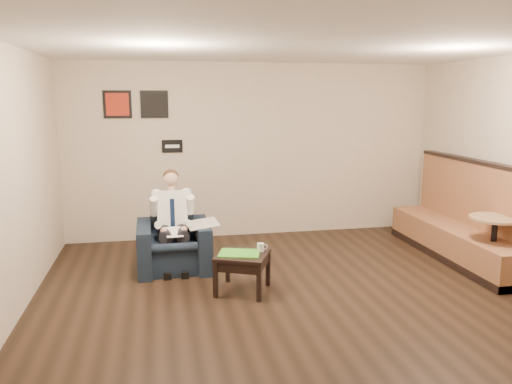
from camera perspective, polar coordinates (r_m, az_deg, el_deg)
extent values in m
plane|color=black|center=(5.65, 5.65, -12.80)|extent=(6.00, 6.00, 0.00)
cube|color=beige|center=(8.14, -0.32, 4.73)|extent=(6.00, 0.02, 2.80)
cube|color=beige|center=(2.62, 25.86, -9.30)|extent=(6.00, 0.02, 2.80)
cube|color=white|center=(5.21, 6.24, 16.72)|extent=(6.00, 6.00, 0.02)
cube|color=black|center=(7.97, -9.56, 5.18)|extent=(0.32, 0.02, 0.20)
cube|color=#AF2915|center=(7.95, -15.55, 9.62)|extent=(0.42, 0.03, 0.42)
cube|color=black|center=(7.93, -11.53, 9.79)|extent=(0.42, 0.03, 0.42)
cube|color=black|center=(6.72, -9.42, -4.91)|extent=(0.95, 0.95, 0.91)
cube|color=white|center=(6.49, -9.35, -4.53)|extent=(0.23, 0.31, 0.01)
cube|color=silver|center=(6.61, -6.12, -3.62)|extent=(0.43, 0.52, 0.01)
cube|color=black|center=(5.93, -1.53, -9.17)|extent=(0.75, 0.75, 0.47)
cube|color=#4ACD29|center=(5.84, -1.89, -7.00)|extent=(0.54, 0.45, 0.01)
cylinder|color=white|center=(5.91, 0.51, -6.33)|extent=(0.11, 0.11, 0.10)
cube|color=black|center=(5.99, -0.67, -6.54)|extent=(0.16, 0.14, 0.01)
cube|color=brown|center=(7.56, 22.16, -2.01)|extent=(0.64, 2.68, 1.37)
cylinder|color=#9E7F56|center=(7.03, 25.45, -5.68)|extent=(0.70, 0.70, 0.78)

